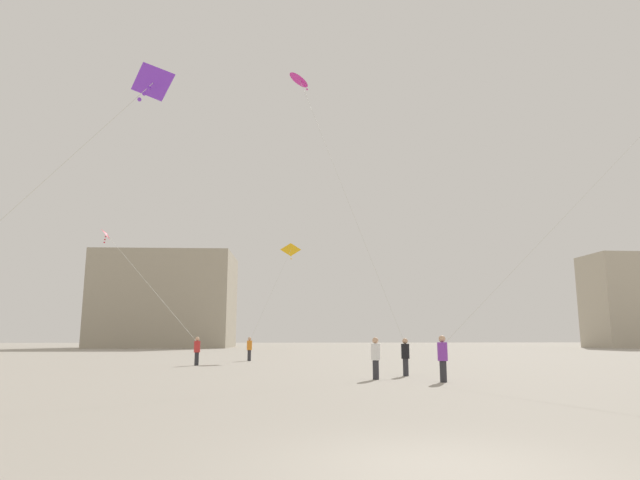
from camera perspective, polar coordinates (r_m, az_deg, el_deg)
The scene contains 12 objects.
ground_plane at distance 7.51m, azimuth 12.26°, elevation -22.41°, with size 300.00×300.00×0.00m, color #9E9689.
person_in_orange at distance 38.15m, azimuth -7.44°, elevation -11.19°, with size 0.35×0.35×1.61m.
person_in_purple at distance 20.70m, azimuth 12.78°, elevation -11.86°, with size 0.36×0.36×1.67m.
person_in_white at distance 21.57m, azimuth 5.87°, elevation -12.08°, with size 0.35×0.35×1.60m.
person_in_black at distance 23.62m, azimuth 8.98°, elevation -11.89°, with size 0.34×0.34×1.57m.
person_in_red at distance 32.74m, azimuth -12.82°, elevation -11.19°, with size 0.35×0.35×1.62m.
kite_magenta_diamond at distance 30.28m, azimuth -2.09°, elevation 16.38°, with size 4.97×4.78×14.37m.
kite_violet_delta at distance 15.08m, azimuth -17.56°, elevation 15.10°, with size 5.68×2.33×7.10m.
kite_crimson_diamond at distance 37.73m, azimuth -21.48°, elevation 0.45°, with size 6.95×3.65×7.30m.
kite_amber_delta at distance 41.98m, azimuth -3.17°, elevation -1.23°, with size 3.46×3.85×7.33m.
building_left_hall at distance 88.38m, azimuth -15.85°, elevation -6.15°, with size 20.91×14.62×14.43m.
building_centre_hall at distance 96.54m, azimuth 30.22°, elevation -5.55°, with size 13.84×8.22×14.15m.
Camera 1 is at (-2.06, -7.03, 1.62)m, focal length 30.41 mm.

